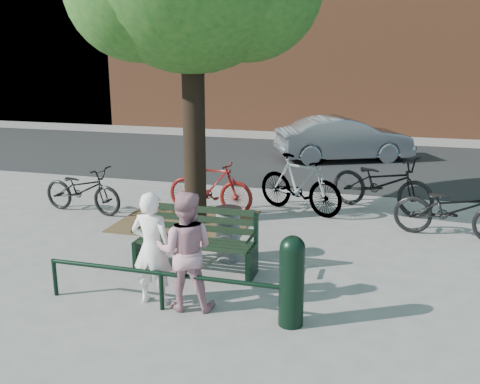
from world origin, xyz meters
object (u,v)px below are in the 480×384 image
(park_bench, at_px, (197,239))
(litter_bin, at_px, (228,234))
(bicycle_c, at_px, (382,183))
(parked_car, at_px, (344,139))
(bollard, at_px, (292,278))
(person_left, at_px, (152,249))
(person_right, at_px, (185,251))

(park_bench, height_order, litter_bin, park_bench)
(bicycle_c, height_order, parked_car, parked_car)
(bollard, bearing_deg, parked_car, 91.58)
(park_bench, distance_m, bollard, 2.01)
(person_left, bearing_deg, parked_car, -97.31)
(park_bench, relative_size, person_left, 1.19)
(park_bench, xyz_separation_m, parked_car, (1.33, 8.75, 0.16))
(person_right, xyz_separation_m, parked_car, (1.06, 9.88, -0.11))
(person_left, height_order, bollard, person_left)
(person_left, relative_size, litter_bin, 1.77)
(person_right, distance_m, bicycle_c, 5.44)
(bollard, relative_size, parked_car, 0.28)
(person_right, bearing_deg, park_bench, -88.28)
(litter_bin, bearing_deg, person_left, -106.39)
(person_right, relative_size, bollard, 1.36)
(park_bench, distance_m, parked_car, 8.85)
(bollard, xyz_separation_m, litter_bin, (-1.29, 1.74, -0.17))
(park_bench, height_order, bicycle_c, bicycle_c)
(person_right, relative_size, parked_car, 0.39)
(person_right, bearing_deg, person_left, -11.60)
(person_left, relative_size, parked_car, 0.38)
(park_bench, relative_size, person_right, 1.17)
(litter_bin, bearing_deg, bicycle_c, 56.65)
(park_bench, xyz_separation_m, litter_bin, (0.31, 0.52, -0.06))
(person_left, height_order, bicycle_c, person_left)
(person_left, relative_size, bicycle_c, 0.68)
(person_left, bearing_deg, bicycle_c, -116.92)
(litter_bin, xyz_separation_m, bicycle_c, (2.18, 3.32, 0.15))
(person_left, distance_m, litter_bin, 1.75)
(park_bench, xyz_separation_m, bicycle_c, (2.49, 3.84, 0.09))
(person_right, bearing_deg, bollard, 164.59)
(parked_car, bearing_deg, park_bench, 146.61)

